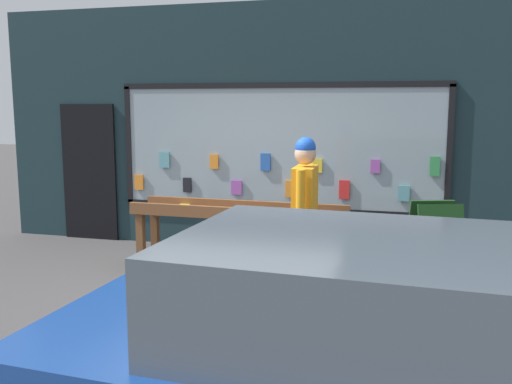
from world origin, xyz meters
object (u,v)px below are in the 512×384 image
(person_browsing, at_px, (305,205))
(small_dog, at_px, (341,283))
(sandwich_board_sign, at_px, (434,246))
(display_table_main, at_px, (239,219))
(parked_car, at_px, (383,363))

(person_browsing, bearing_deg, small_dog, -123.21)
(person_browsing, bearing_deg, sandwich_board_sign, -65.08)
(display_table_main, height_order, sandwich_board_sign, sandwich_board_sign)
(parked_car, bearing_deg, person_browsing, 111.19)
(person_browsing, bearing_deg, display_table_main, 57.54)
(display_table_main, height_order, parked_car, parked_car)
(person_browsing, xyz_separation_m, sandwich_board_sign, (1.37, 0.67, -0.53))
(small_dog, height_order, parked_car, parked_car)
(display_table_main, distance_m, parked_car, 3.98)
(display_table_main, xyz_separation_m, sandwich_board_sign, (2.27, 0.13, -0.22))
(person_browsing, height_order, small_dog, person_browsing)
(person_browsing, height_order, sandwich_board_sign, person_browsing)
(display_table_main, relative_size, sandwich_board_sign, 2.59)
(display_table_main, relative_size, person_browsing, 1.49)
(person_browsing, relative_size, parked_car, 0.44)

